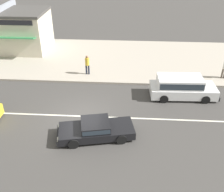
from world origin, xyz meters
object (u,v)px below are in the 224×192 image
minivan_white_3 (181,86)px  pedestrian_near_clock (87,63)px  sedan_black_2 (96,129)px  shopfront_mid_block (16,30)px

minivan_white_3 → pedestrian_near_clock: (-7.24, 2.94, 0.27)m
sedan_black_2 → minivan_white_3: minivan_white_3 is taller
minivan_white_3 → shopfront_mid_block: shopfront_mid_block is taller
minivan_white_3 → sedan_black_2: bearing=-138.9°
sedan_black_2 → minivan_white_3: bearing=41.1°
sedan_black_2 → shopfront_mid_block: 16.43m
pedestrian_near_clock → shopfront_mid_block: 9.67m
pedestrian_near_clock → minivan_white_3: bearing=-22.1°
shopfront_mid_block → minivan_white_3: bearing=-28.8°
shopfront_mid_block → pedestrian_near_clock: bearing=-34.2°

